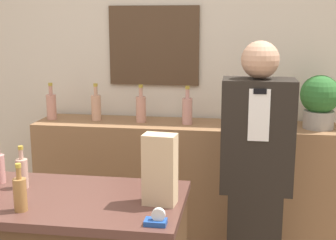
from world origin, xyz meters
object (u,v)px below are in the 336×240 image
shopkeeper (255,181)px  paper_bag (160,169)px  potted_plant (320,100)px  tape_dispenser (157,220)px

shopkeeper → paper_bag: size_ratio=5.03×
potted_plant → paper_bag: size_ratio=1.13×
paper_bag → tape_dispenser: size_ratio=3.60×
tape_dispenser → paper_bag: bearing=96.1°
paper_bag → tape_dispenser: paper_bag is taller
paper_bag → tape_dispenser: bearing=-83.9°
shopkeeper → potted_plant: (0.43, 0.57, 0.40)m
shopkeeper → potted_plant: shopkeeper is taller
shopkeeper → tape_dispenser: shopkeeper is taller
potted_plant → tape_dispenser: (-0.86, -1.50, -0.27)m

